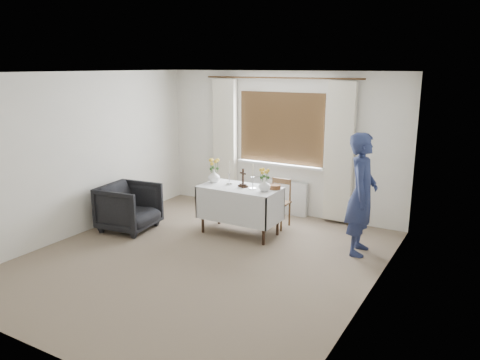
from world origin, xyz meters
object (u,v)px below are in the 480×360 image
(altar_table, at_px, (240,211))
(armchair, at_px, (129,207))
(wooden_cross, at_px, (243,178))
(person, at_px, (362,194))
(wooden_chair, at_px, (277,203))
(flower_vase_left, at_px, (214,176))
(flower_vase_right, at_px, (264,185))

(altar_table, xyz_separation_m, armchair, (-1.64, -0.72, -0.01))
(altar_table, height_order, wooden_cross, wooden_cross)
(altar_table, xyz_separation_m, person, (1.84, 0.19, 0.47))
(altar_table, relative_size, wooden_chair, 1.57)
(wooden_cross, bearing_deg, flower_vase_left, -158.54)
(armchair, bearing_deg, wooden_chair, -63.14)
(wooden_cross, xyz_separation_m, flower_vase_left, (-0.55, 0.03, -0.05))
(wooden_chair, bearing_deg, armchair, -145.91)
(wooden_chair, distance_m, armchair, 2.39)
(person, height_order, flower_vase_right, person)
(wooden_chair, relative_size, armchair, 0.96)
(armchair, height_order, flower_vase_right, flower_vase_right)
(person, distance_m, wooden_cross, 1.80)
(flower_vase_left, relative_size, flower_vase_right, 1.07)
(person, bearing_deg, armchair, 98.02)
(wooden_chair, distance_m, flower_vase_left, 1.12)
(wooden_chair, height_order, armchair, wooden_chair)
(armchair, xyz_separation_m, flower_vase_right, (2.08, 0.68, 0.48))
(person, distance_m, flower_vase_left, 2.35)
(altar_table, height_order, flower_vase_left, flower_vase_left)
(flower_vase_right, bearing_deg, wooden_chair, 97.66)
(altar_table, bearing_deg, armchair, -156.35)
(person, bearing_deg, flower_vase_left, 86.78)
(flower_vase_left, distance_m, flower_vase_right, 0.95)
(flower_vase_left, bearing_deg, person, 3.34)
(wooden_chair, height_order, flower_vase_right, flower_vase_right)
(wooden_cross, bearing_deg, armchair, -131.79)
(wooden_chair, xyz_separation_m, person, (1.48, -0.41, 0.46))
(person, bearing_deg, wooden_cross, 88.72)
(wooden_cross, height_order, flower_vase_right, wooden_cross)
(flower_vase_right, bearing_deg, armchair, -161.80)
(flower_vase_left, xyz_separation_m, flower_vase_right, (0.95, -0.08, -0.01))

